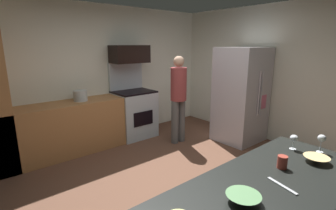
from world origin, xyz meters
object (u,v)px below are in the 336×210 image
object	(u,v)px
mixing_bowl_small	(316,159)
wine_glass_near	(294,139)
mug_tea	(282,162)
refrigerator	(241,95)
person_cook	(178,95)
wine_glass_mid	(322,139)
microwave	(130,54)
stock_pot	(80,96)
oven_range	(134,112)
mixing_bowl_large	(243,198)

from	to	relation	value
mixing_bowl_small	wine_glass_near	distance (m)	0.28
wine_glass_near	mug_tea	xyz separation A→B (m)	(-0.44, -0.11, -0.05)
refrigerator	wine_glass_near	bearing A→B (deg)	-135.24
person_cook	mug_tea	world-z (taller)	person_cook
refrigerator	mug_tea	bearing A→B (deg)	-139.73
refrigerator	wine_glass_mid	size ratio (longest dim) A/B	10.58
person_cook	wine_glass_mid	size ratio (longest dim) A/B	9.69
microwave	wine_glass_near	distance (m)	3.48
microwave	stock_pot	distance (m)	1.28
mixing_bowl_small	mug_tea	world-z (taller)	mug_tea
oven_range	stock_pot	distance (m)	1.18
mixing_bowl_large	wine_glass_mid	size ratio (longest dim) A/B	1.28
mixing_bowl_large	wine_glass_mid	xyz separation A→B (m)	(1.18, -0.02, 0.10)
refrigerator	mixing_bowl_small	distance (m)	2.81
wine_glass_near	mixing_bowl_large	bearing A→B (deg)	-171.11
microwave	wine_glass_mid	bearing A→B (deg)	-93.23
person_cook	stock_pot	bearing A→B (deg)	151.53
refrigerator	wine_glass_mid	world-z (taller)	refrigerator
wine_glass_near	stock_pot	size ratio (longest dim) A/B	0.61
wine_glass_mid	oven_range	bearing A→B (deg)	86.69
mixing_bowl_small	wine_glass_near	bearing A→B (deg)	64.76
refrigerator	stock_pot	size ratio (longest dim) A/B	7.69
oven_range	mixing_bowl_large	size ratio (longest dim) A/B	6.84
refrigerator	mixing_bowl_small	size ratio (longest dim) A/B	8.95
refrigerator	wine_glass_mid	xyz separation A→B (m)	(-1.69, -1.99, 0.12)
microwave	mixing_bowl_large	xyz separation A→B (m)	(-1.39, -3.56, -0.75)
mixing_bowl_small	stock_pot	bearing A→B (deg)	100.11
oven_range	mixing_bowl_large	xyz separation A→B (m)	(-1.39, -3.48, 0.41)
person_cook	mug_tea	xyz separation A→B (m)	(-1.24, -2.59, 0.02)
oven_range	refrigerator	distance (m)	2.16
wine_glass_near	mug_tea	world-z (taller)	wine_glass_near
person_cook	wine_glass_mid	world-z (taller)	person_cook
person_cook	wine_glass_mid	distance (m)	2.75
wine_glass_mid	microwave	bearing A→B (deg)	86.77
microwave	person_cook	size ratio (longest dim) A/B	0.45
wine_glass_near	mug_tea	bearing A→B (deg)	-166.10
mug_tea	stock_pot	world-z (taller)	stock_pot
mixing_bowl_small	refrigerator	bearing A→B (deg)	46.63
mixing_bowl_large	refrigerator	bearing A→B (deg)	34.35
stock_pot	person_cook	bearing A→B (deg)	-28.47
oven_range	mixing_bowl_small	size ratio (longest dim) A/B	7.43
oven_range	person_cook	size ratio (longest dim) A/B	0.91
mixing_bowl_small	stock_pot	distance (m)	3.62
mixing_bowl_small	oven_range	bearing A→B (deg)	82.94
mixing_bowl_large	mug_tea	xyz separation A→B (m)	(0.62, 0.06, 0.02)
microwave	refrigerator	bearing A→B (deg)	-46.97
refrigerator	mixing_bowl_large	xyz separation A→B (m)	(-2.88, -1.97, 0.02)
oven_range	wine_glass_mid	xyz separation A→B (m)	(-0.20, -3.50, 0.51)
mixing_bowl_small	stock_pot	size ratio (longest dim) A/B	0.86
mug_tea	stock_pot	size ratio (longest dim) A/B	0.44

